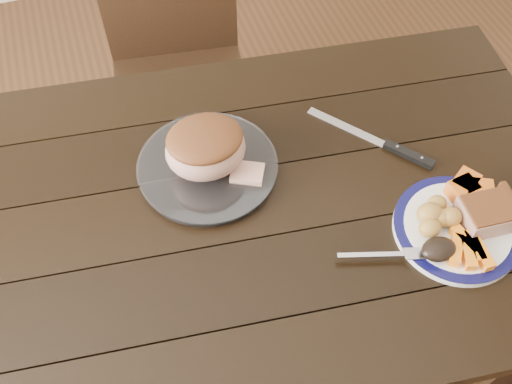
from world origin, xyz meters
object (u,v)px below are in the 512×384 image
object	(u,v)px
dining_table	(220,231)
fork	(389,255)
carving_knife	(393,147)
dinner_plate	(456,229)
pork_slice	(487,214)
serving_platter	(208,168)
chair_far	(177,59)
roast_joint	(206,149)

from	to	relation	value
dining_table	fork	size ratio (longest dim) A/B	9.67
carving_knife	dinner_plate	bearing A→B (deg)	-32.31
dining_table	pork_slice	world-z (taller)	pork_slice
pork_slice	carving_knife	size ratio (longest dim) A/B	0.41
pork_slice	carving_knife	distance (m)	0.26
dinner_plate	serving_platter	bearing A→B (deg)	144.61
chair_far	serving_platter	distance (m)	0.68
roast_joint	chair_far	bearing A→B (deg)	84.72
dinner_plate	pork_slice	xyz separation A→B (m)	(0.06, -0.00, 0.04)
pork_slice	chair_far	bearing A→B (deg)	114.91
dinner_plate	fork	size ratio (longest dim) A/B	1.48
serving_platter	roast_joint	size ratio (longest dim) A/B	1.74
dinner_plate	serving_platter	size ratio (longest dim) A/B	0.85
chair_far	roast_joint	size ratio (longest dim) A/B	5.35
roast_joint	pork_slice	bearing A→B (deg)	-32.56
pork_slice	dinner_plate	bearing A→B (deg)	175.24
dining_table	fork	world-z (taller)	fork
dinner_plate	roast_joint	xyz separation A→B (m)	(-0.44, 0.32, 0.07)
serving_platter	carving_knife	world-z (taller)	serving_platter
chair_far	pork_slice	bearing A→B (deg)	122.92
dining_table	pork_slice	xyz separation A→B (m)	(0.51, -0.22, 0.14)
dinner_plate	roast_joint	distance (m)	0.55
dining_table	roast_joint	xyz separation A→B (m)	(0.01, 0.10, 0.17)
pork_slice	fork	size ratio (longest dim) A/B	0.61
serving_platter	roast_joint	world-z (taller)	roast_joint
fork	roast_joint	size ratio (longest dim) A/B	1.01
dining_table	fork	bearing A→B (deg)	-38.16
serving_platter	carving_knife	xyz separation A→B (m)	(0.42, -0.07, -0.00)
fork	dinner_plate	bearing A→B (deg)	22.40
fork	chair_far	bearing A→B (deg)	119.73
dinner_plate	carving_knife	distance (m)	0.24
chair_far	serving_platter	size ratio (longest dim) A/B	3.07
dining_table	roast_joint	bearing A→B (deg)	85.49
pork_slice	carving_knife	bearing A→B (deg)	108.71
pork_slice	roast_joint	world-z (taller)	roast_joint
pork_slice	fork	world-z (taller)	pork_slice
chair_far	roast_joint	bearing A→B (deg)	92.73
dining_table	roast_joint	size ratio (longest dim) A/B	9.74
chair_far	dinner_plate	size ratio (longest dim) A/B	3.59
dining_table	dinner_plate	world-z (taller)	dinner_plate
dinner_plate	carving_knife	bearing A→B (deg)	96.05
dining_table	serving_platter	bearing A→B (deg)	85.49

